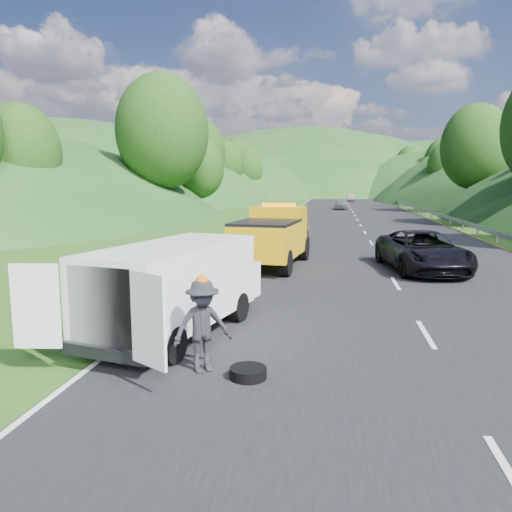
% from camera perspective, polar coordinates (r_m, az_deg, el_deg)
% --- Properties ---
extents(ground, '(320.00, 320.00, 0.00)m').
position_cam_1_polar(ground, '(14.48, 5.60, -6.04)').
color(ground, '#38661E').
rests_on(ground, ground).
extents(road_surface, '(14.00, 200.00, 0.02)m').
position_cam_1_polar(road_surface, '(54.16, 11.22, 4.56)').
color(road_surface, black).
rests_on(road_surface, ground).
extents(guardrail, '(0.06, 140.00, 1.52)m').
position_cam_1_polar(guardrail, '(67.27, 17.04, 5.09)').
color(guardrail, gray).
rests_on(guardrail, ground).
extents(tree_line_left, '(14.00, 140.00, 14.00)m').
position_cam_1_polar(tree_line_left, '(76.67, -6.14, 5.80)').
color(tree_line_left, '#295218').
rests_on(tree_line_left, ground).
extents(tree_line_right, '(14.00, 140.00, 14.00)m').
position_cam_1_polar(tree_line_right, '(77.35, 25.64, 5.03)').
color(tree_line_right, '#295218').
rests_on(tree_line_right, ground).
extents(hills_backdrop, '(201.00, 288.60, 44.00)m').
position_cam_1_polar(hills_backdrop, '(148.85, 11.12, 7.01)').
color(hills_backdrop, '#2D5B23').
rests_on(hills_backdrop, ground).
extents(tow_truck, '(2.92, 6.41, 2.67)m').
position_cam_1_polar(tow_truck, '(21.29, 1.96, 2.26)').
color(tow_truck, black).
rests_on(tow_truck, ground).
extents(white_van, '(3.97, 6.60, 2.19)m').
position_cam_1_polar(white_van, '(11.91, -8.98, -3.17)').
color(white_van, black).
rests_on(white_van, ground).
extents(woman, '(0.53, 0.69, 1.80)m').
position_cam_1_polar(woman, '(16.07, -3.43, -4.54)').
color(woman, white).
rests_on(woman, ground).
extents(child, '(0.63, 0.64, 1.05)m').
position_cam_1_polar(child, '(14.00, -4.88, -6.54)').
color(child, '#C3C368').
rests_on(child, ground).
extents(worker, '(1.33, 1.20, 1.79)m').
position_cam_1_polar(worker, '(9.91, -6.04, -13.03)').
color(worker, black).
rests_on(worker, ground).
extents(suitcase, '(0.41, 0.27, 0.61)m').
position_cam_1_polar(suitcase, '(16.45, -13.32, -3.36)').
color(suitcase, '#64664D').
rests_on(suitcase, ground).
extents(spare_tire, '(0.70, 0.70, 0.20)m').
position_cam_1_polar(spare_tire, '(9.54, -0.90, -13.86)').
color(spare_tire, black).
rests_on(spare_tire, ground).
extents(passing_suv, '(3.54, 6.15, 1.62)m').
position_cam_1_polar(passing_suv, '(21.49, 18.37, -1.63)').
color(passing_suv, black).
rests_on(passing_suv, ground).
extents(dist_car_a, '(1.59, 3.95, 1.35)m').
position_cam_1_polar(dist_car_a, '(65.51, 9.68, 5.26)').
color(dist_car_a, '#504E53').
rests_on(dist_car_a, ground).
extents(dist_car_b, '(1.36, 3.91, 1.29)m').
position_cam_1_polar(dist_car_b, '(92.49, 10.77, 6.17)').
color(dist_car_b, '#754E55').
rests_on(dist_car_b, ground).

